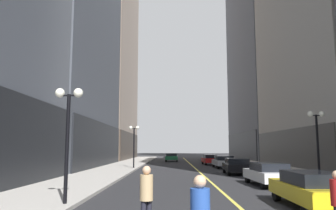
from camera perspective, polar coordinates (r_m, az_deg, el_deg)
ground_plane at (r=38.44m, az=4.46°, el=-10.59°), size 200.00×200.00×0.00m
sidewalk_left at (r=38.79m, az=-8.00°, el=-10.40°), size 4.50×78.00×0.15m
sidewalk_right at (r=39.83m, az=16.58°, el=-10.09°), size 4.50×78.00×0.15m
lane_centre_stripe at (r=38.44m, az=4.46°, el=-10.58°), size 0.16×70.00×0.01m
building_right_far at (r=71.71m, az=17.15°, el=15.42°), size 13.48×26.00×59.28m
car_yellow at (r=13.38m, az=23.39°, el=-13.01°), size 1.83×4.79×1.32m
car_white at (r=20.35m, az=16.80°, el=-11.15°), size 1.90×4.64×1.32m
car_black at (r=28.42m, az=11.71°, el=-10.15°), size 2.06×4.18×1.32m
car_silver at (r=36.91m, az=9.51°, el=-9.53°), size 2.04×4.49×1.32m
car_red at (r=43.66m, az=7.22°, el=-9.22°), size 1.93×4.21×1.32m
car_green at (r=54.00m, az=0.62°, el=-8.91°), size 1.98×4.73×1.32m
pedestrian_in_tan_trench at (r=8.84m, az=-3.73°, el=-15.00°), size 0.47×0.47×1.71m
street_lamp_left_near at (r=13.07m, az=-16.78°, el=-2.29°), size 1.06×0.36×4.43m
street_lamp_left_far at (r=34.53m, az=-5.86°, el=-5.53°), size 1.06×0.36×4.43m
street_lamp_right_mid at (r=22.30m, az=24.21°, el=-3.94°), size 1.06×0.36×4.43m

